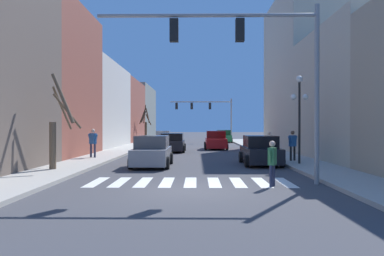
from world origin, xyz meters
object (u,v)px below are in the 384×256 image
Objects in this scene: traffic_signal_near at (252,52)px; car_at_intersection at (223,137)px; traffic_signal_far at (208,110)px; car_parked_left_far at (172,143)px; car_driving_away_lane at (260,151)px; pedestrian_waiting_at_curb at (272,159)px; car_driving_toward_lane at (216,141)px; street_lamp_right_corner at (299,102)px; car_parked_right_mid at (152,152)px; car_parked_right_far at (163,138)px; street_tree_left_far at (57,129)px; pedestrian_near_right_corner at (293,143)px; pedestrian_crossing_street at (93,140)px; street_tree_right_near at (146,124)px; pedestrian_on_right_sidewalk at (269,141)px.

traffic_signal_near reaches higher than car_at_intersection.
traffic_signal_far is 1.84× the size of car_parked_left_far.
pedestrian_waiting_at_curb is (-0.86, -7.54, 0.21)m from car_driving_away_lane.
traffic_signal_near is 21.20m from car_driving_toward_lane.
traffic_signal_far is 1.69× the size of street_lamp_right_corner.
traffic_signal_far is 28.79m from car_parked_right_mid.
car_driving_toward_lane reaches higher than car_parked_right_far.
car_driving_away_lane is 0.96× the size of street_tree_left_far.
traffic_signal_far reaches higher than car_parked_right_mid.
car_driving_toward_lane is at bearing -106.35° from pedestrian_near_right_corner.
street_lamp_right_corner reaches higher than pedestrian_crossing_street.
street_tree_left_far reaches higher than car_at_intersection.
car_driving_toward_lane is at bearing -148.57° from pedestrian_waiting_at_curb.
car_driving_toward_lane is 2.60× the size of pedestrian_waiting_at_curb.
car_parked_right_mid is 1.00× the size of car_driving_away_lane.
pedestrian_crossing_street is at bearing 131.26° from traffic_signal_near.
street_tree_right_near is (-8.58, 33.73, -2.52)m from traffic_signal_near.
street_tree_left_far is at bearing -89.98° from street_tree_right_near.
street_tree_left_far is (0.09, -6.36, 0.76)m from pedestrian_crossing_street.
pedestrian_on_right_sidewalk is 5.98m from pedestrian_near_right_corner.
traffic_signal_near is 1.75× the size of street_lamp_right_corner.
pedestrian_near_right_corner is 0.37× the size of street_tree_right_near.
car_parked_left_far is 14.56m from street_tree_left_far.
pedestrian_on_right_sidewalk is at bearing -175.07° from car_at_intersection.
street_lamp_right_corner is 2.88× the size of pedestrian_waiting_at_curb.
street_lamp_right_corner is at bearing -165.72° from car_driving_toward_lane.
street_tree_right_near is (-4.17, 27.73, 1.60)m from car_parked_right_mid.
traffic_signal_near is 8.25m from car_driving_away_lane.
street_tree_left_far is (-7.91, -30.82, -2.27)m from traffic_signal_far.
car_driving_toward_lane is at bearing 90.80° from traffic_signal_near.
street_tree_right_near reaches higher than car_driving_away_lane.
street_tree_right_near is (-2.49, 2.49, 1.63)m from car_parked_right_far.
pedestrian_crossing_street reaches higher than pedestrian_waiting_at_curb.
car_driving_toward_lane is 2.33× the size of pedestrian_crossing_street.
traffic_signal_far reaches higher than pedestrian_on_right_sidewalk.
traffic_signal_near is at bearing 88.13° from pedestrian_on_right_sidewalk.
street_tree_right_near is 30.21m from street_tree_left_far.
street_tree_right_near is 1.06× the size of street_tree_left_far.
pedestrian_on_right_sidewalk reaches higher than car_parked_left_far.
pedestrian_waiting_at_curb reaches higher than car_at_intersection.
street_tree_left_far is (0.01, -30.21, -0.38)m from street_tree_right_near.
street_lamp_right_corner is 8.29m from car_parked_right_mid.
street_lamp_right_corner is (4.10, -28.17, -0.81)m from traffic_signal_far.
street_tree_right_near is at bearing 45.01° from car_parked_right_far.
pedestrian_crossing_street is at bearing 173.13° from car_parked_right_far.
car_parked_right_mid reaches higher than car_at_intersection.
car_parked_right_mid is 2.48× the size of pedestrian_near_right_corner.
car_at_intersection is at bearing 87.63° from traffic_signal_near.
car_parked_right_far is 2.41× the size of pedestrian_crossing_street.
pedestrian_near_right_corner is (7.92, 1.84, 0.41)m from car_parked_right_mid.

